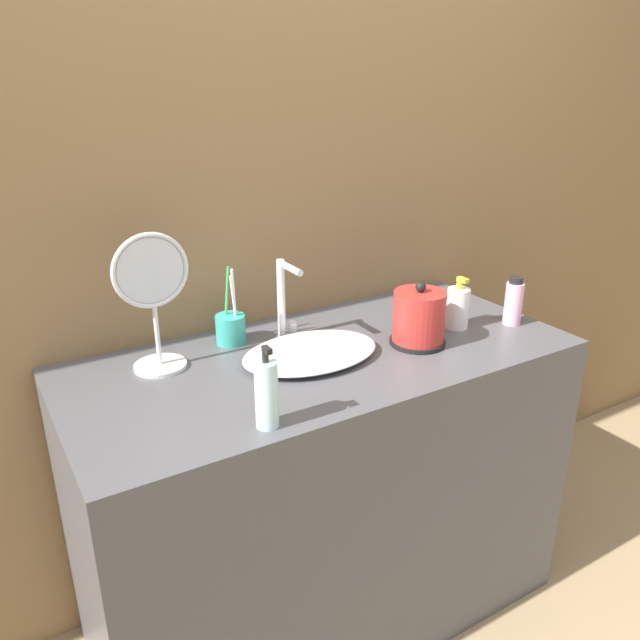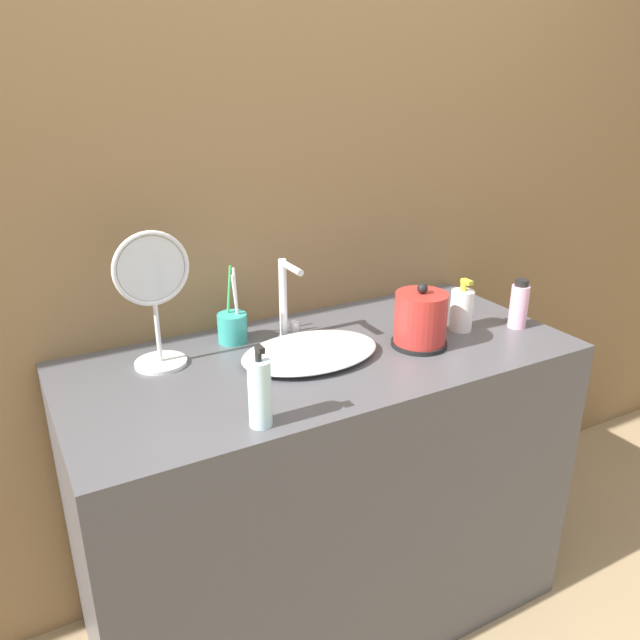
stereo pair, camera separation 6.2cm
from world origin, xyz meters
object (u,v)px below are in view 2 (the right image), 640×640
vanity_mirror (154,294)px  lotion_bottle (260,393)px  toothbrush_cup (233,327)px  faucet (286,297)px  electric_kettle (420,322)px  mouthwash_bottle (519,305)px  shampoo_bottle (462,310)px

vanity_mirror → lotion_bottle: bearing=-75.1°
toothbrush_cup → lotion_bottle: size_ratio=1.17×
faucet → electric_kettle: size_ratio=1.28×
electric_kettle → lotion_bottle: bearing=-162.6°
mouthwash_bottle → vanity_mirror: vanity_mirror is taller
shampoo_bottle → mouthwash_bottle: 0.17m
faucet → vanity_mirror: 0.36m
mouthwash_bottle → vanity_mirror: (-0.98, 0.25, 0.12)m
shampoo_bottle → vanity_mirror: (-0.82, 0.19, 0.13)m
lotion_bottle → shampoo_bottle: bearing=15.8°
lotion_bottle → shampoo_bottle: (0.72, 0.20, -0.02)m
lotion_bottle → vanity_mirror: (-0.10, 0.39, 0.11)m
faucet → mouthwash_bottle: size_ratio=1.58×
toothbrush_cup → shampoo_bottle: 0.65m
shampoo_bottle → lotion_bottle: bearing=-164.2°
electric_kettle → mouthwash_bottle: size_ratio=1.23×
electric_kettle → lotion_bottle: lotion_bottle is taller
electric_kettle → shampoo_bottle: electric_kettle is taller
lotion_bottle → vanity_mirror: vanity_mirror is taller
faucet → toothbrush_cup: 0.17m
faucet → toothbrush_cup: (-0.14, 0.05, -0.08)m
faucet → toothbrush_cup: size_ratio=1.05×
faucet → toothbrush_cup: bearing=158.7°
toothbrush_cup → lotion_bottle: toothbrush_cup is taller
faucet → shampoo_bottle: faucet is taller
mouthwash_bottle → faucet: bearing=158.5°
electric_kettle → mouthwash_bottle: 0.33m
lotion_bottle → toothbrush_cup: bearing=75.8°
electric_kettle → lotion_bottle: 0.57m
electric_kettle → shampoo_bottle: bearing=10.8°
toothbrush_cup → vanity_mirror: (-0.22, -0.05, 0.14)m
electric_kettle → vanity_mirror: (-0.65, 0.22, 0.12)m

